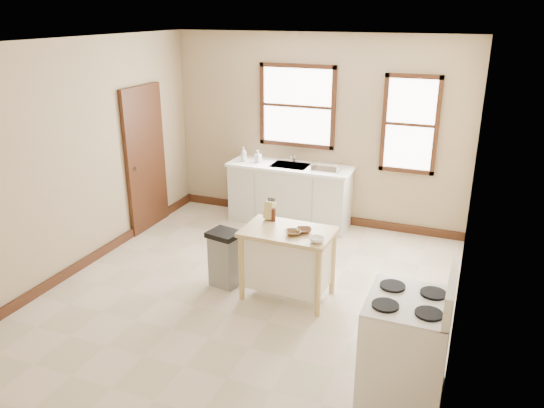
{
  "coord_description": "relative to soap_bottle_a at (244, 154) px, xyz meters",
  "views": [
    {
      "loc": [
        2.26,
        -4.93,
        3.1
      ],
      "look_at": [
        0.13,
        0.4,
        0.98
      ],
      "focal_mm": 35.0,
      "sensor_mm": 36.0,
      "label": 1
    }
  ],
  "objects": [
    {
      "name": "floor",
      "position": [
        1.02,
        -2.13,
        -1.03
      ],
      "size": [
        5.0,
        5.0,
        0.0
      ],
      "primitive_type": "plane",
      "color": "beige",
      "rests_on": "ground"
    },
    {
      "name": "ceiling",
      "position": [
        1.02,
        -2.13,
        1.77
      ],
      "size": [
        5.0,
        5.0,
        0.0
      ],
      "primitive_type": "plane",
      "rotation": [
        3.14,
        0.0,
        0.0
      ],
      "color": "white",
      "rests_on": "ground"
    },
    {
      "name": "wall_back",
      "position": [
        1.02,
        0.37,
        0.37
      ],
      "size": [
        4.5,
        0.04,
        2.8
      ],
      "primitive_type": "cube",
      "color": "tan",
      "rests_on": "ground"
    },
    {
      "name": "wall_left",
      "position": [
        -1.23,
        -2.13,
        0.37
      ],
      "size": [
        0.04,
        5.0,
        2.8
      ],
      "primitive_type": "cube",
      "color": "tan",
      "rests_on": "ground"
    },
    {
      "name": "wall_right",
      "position": [
        3.27,
        -2.13,
        0.37
      ],
      "size": [
        0.04,
        5.0,
        2.8
      ],
      "primitive_type": "cube",
      "color": "tan",
      "rests_on": "ground"
    },
    {
      "name": "window_main",
      "position": [
        0.72,
        0.35,
        0.72
      ],
      "size": [
        1.17,
        0.06,
        1.22
      ],
      "primitive_type": null,
      "color": "#381F0F",
      "rests_on": "wall_back"
    },
    {
      "name": "window_side",
      "position": [
        2.37,
        0.35,
        0.57
      ],
      "size": [
        0.77,
        0.06,
        1.37
      ],
      "primitive_type": null,
      "color": "#381F0F",
      "rests_on": "wall_back"
    },
    {
      "name": "door_left",
      "position": [
        -1.19,
        -0.83,
        0.02
      ],
      "size": [
        0.06,
        0.9,
        2.1
      ],
      "primitive_type": "cube",
      "color": "#381F0F",
      "rests_on": "ground"
    },
    {
      "name": "baseboard_back",
      "position": [
        1.02,
        0.34,
        -0.97
      ],
      "size": [
        4.5,
        0.04,
        0.12
      ],
      "primitive_type": "cube",
      "color": "#381F0F",
      "rests_on": "ground"
    },
    {
      "name": "baseboard_left",
      "position": [
        -1.2,
        -2.13,
        -0.97
      ],
      "size": [
        0.04,
        5.0,
        0.12
      ],
      "primitive_type": "cube",
      "color": "#381F0F",
      "rests_on": "ground"
    },
    {
      "name": "sink_counter",
      "position": [
        0.72,
        0.07,
        -0.57
      ],
      "size": [
        1.86,
        0.62,
        0.92
      ],
      "primitive_type": null,
      "color": "beige",
      "rests_on": "ground"
    },
    {
      "name": "faucet",
      "position": [
        0.72,
        0.25,
        -0.0
      ],
      "size": [
        0.03,
        0.03,
        0.22
      ],
      "primitive_type": "cylinder",
      "color": "silver",
      "rests_on": "sink_counter"
    },
    {
      "name": "soap_bottle_a",
      "position": [
        0.0,
        0.0,
        0.0
      ],
      "size": [
        0.1,
        0.1,
        0.22
      ],
      "primitive_type": "imported",
      "rotation": [
        0.0,
        0.0,
        0.18
      ],
      "color": "#B2B2B2",
      "rests_on": "sink_counter"
    },
    {
      "name": "soap_bottle_b",
      "position": [
        0.22,
        0.03,
        -0.02
      ],
      "size": [
        0.1,
        0.1,
        0.19
      ],
      "primitive_type": "imported",
      "rotation": [
        0.0,
        0.0,
        -0.22
      ],
      "color": "#B2B2B2",
      "rests_on": "sink_counter"
    },
    {
      "name": "dish_rack",
      "position": [
        1.29,
        0.02,
        -0.06
      ],
      "size": [
        0.46,
        0.38,
        0.1
      ],
      "primitive_type": null,
      "rotation": [
        0.0,
        0.0,
        0.21
      ],
      "color": "silver",
      "rests_on": "sink_counter"
    },
    {
      "name": "kitchen_island",
      "position": [
        1.46,
        -2.03,
        -0.62
      ],
      "size": [
        1.01,
        0.66,
        0.82
      ],
      "primitive_type": null,
      "rotation": [
        0.0,
        0.0,
        -0.02
      ],
      "color": "#CEBA79",
      "rests_on": "ground"
    },
    {
      "name": "knife_block",
      "position": [
        1.15,
        -1.8,
        -0.11
      ],
      "size": [
        0.12,
        0.12,
        0.2
      ],
      "primitive_type": null,
      "rotation": [
        0.0,
        0.0,
        -0.17
      ],
      "color": "tan",
      "rests_on": "kitchen_island"
    },
    {
      "name": "pepper_grinder",
      "position": [
        1.21,
        -1.83,
        -0.14
      ],
      "size": [
        0.06,
        0.06,
        0.15
      ],
      "primitive_type": "cylinder",
      "rotation": [
        0.0,
        0.0,
        0.42
      ],
      "color": "#452012",
      "rests_on": "kitchen_island"
    },
    {
      "name": "bowl_a",
      "position": [
        1.54,
        -2.12,
        -0.19
      ],
      "size": [
        0.23,
        0.23,
        0.04
      ],
      "primitive_type": "imported",
      "rotation": [
        0.0,
        0.0,
        0.41
      ],
      "color": "brown",
      "rests_on": "kitchen_island"
    },
    {
      "name": "bowl_b",
      "position": [
        1.64,
        -2.01,
        -0.19
      ],
      "size": [
        0.23,
        0.23,
        0.04
      ],
      "primitive_type": "imported",
      "rotation": [
        0.0,
        0.0,
        0.48
      ],
      "color": "brown",
      "rests_on": "kitchen_island"
    },
    {
      "name": "bowl_c",
      "position": [
        1.84,
        -2.21,
        -0.19
      ],
      "size": [
        0.2,
        0.2,
        0.05
      ],
      "primitive_type": "imported",
      "rotation": [
        0.0,
        0.0,
        -0.3
      ],
      "color": "white",
      "rests_on": "kitchen_island"
    },
    {
      "name": "trash_bin",
      "position": [
        0.68,
        -2.05,
        -0.69
      ],
      "size": [
        0.4,
        0.36,
        0.68
      ],
      "primitive_type": null,
      "rotation": [
        0.0,
        0.0,
        -0.19
      ],
      "color": "gray",
      "rests_on": "ground"
    },
    {
      "name": "gas_stove",
      "position": [
        2.93,
        -3.19,
        -0.45
      ],
      "size": [
        0.72,
        0.73,
        1.17
      ],
      "primitive_type": null,
      "color": "white",
      "rests_on": "ground"
    }
  ]
}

